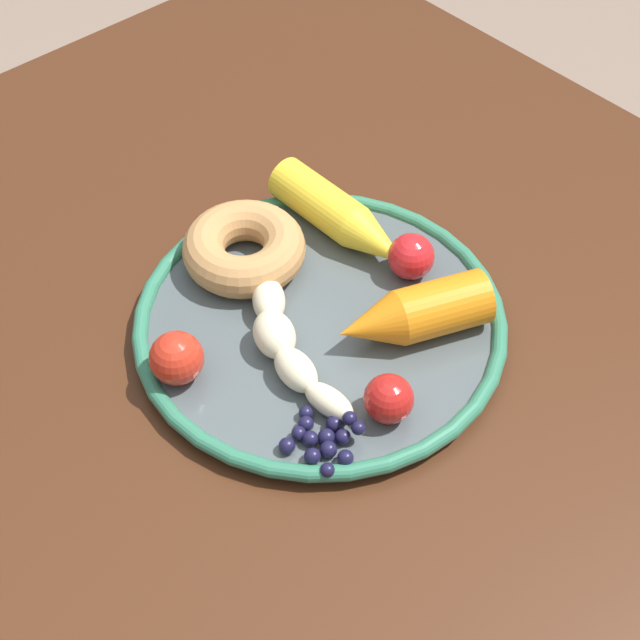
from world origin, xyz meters
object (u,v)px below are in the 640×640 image
tomato_mid (411,256)px  tomato_far (388,399)px  donut (244,248)px  dining_table (343,454)px  plate (320,322)px  carrot_yellow (343,218)px  blueberry_pile (323,439)px  carrot_orange (413,314)px  banana (283,334)px  tomato_near (177,358)px

tomato_mid → tomato_far: bearing=128.0°
donut → tomato_far: size_ratio=2.76×
dining_table → tomato_mid: size_ratio=28.23×
dining_table → plate: plate is taller
donut → carrot_yellow: bearing=-109.2°
carrot_yellow → blueberry_pile: (-0.14, 0.15, -0.01)m
plate → carrot_orange: carrot_orange is taller
dining_table → carrot_orange: size_ratio=8.52×
donut → tomato_far: 0.18m
plate → carrot_orange: bearing=-142.6°
banana → tomato_mid: size_ratio=4.53×
plate → blueberry_pile: blueberry_pile is taller
dining_table → tomato_mid: 0.17m
banana → tomato_mid: (-0.01, -0.12, 0.01)m
banana → donut: size_ratio=1.71×
tomato_mid → donut: bearing=43.4°
banana → tomato_far: tomato_far is taller
banana → tomato_far: bearing=-172.2°
plate → banana: size_ratio=1.70×
tomato_mid → plate: bearing=83.1°
tomato_mid → tomato_far: (-0.09, 0.11, -0.00)m
carrot_orange → plate: bearing=37.4°
donut → blueberry_pile: bearing=157.9°
tomato_near → dining_table: bearing=-132.9°
plate → tomato_near: bearing=75.6°
tomato_far → dining_table: bearing=-1.1°
plate → blueberry_pile: (-0.08, 0.07, 0.01)m
blueberry_pile → tomato_far: 0.05m
tomato_far → carrot_yellow: bearing=-33.0°
blueberry_pile → tomato_mid: bearing=-65.0°
carrot_yellow → tomato_near: tomato_near is taller
carrot_orange → carrot_yellow: 0.12m
carrot_orange → blueberry_pile: carrot_orange is taller
blueberry_pile → tomato_far: bearing=-102.9°
dining_table → tomato_mid: (0.04, -0.11, 0.12)m
carrot_yellow → tomato_mid: 0.07m
dining_table → blueberry_pile: blueberry_pile is taller
carrot_yellow → dining_table: bearing=138.3°
carrot_orange → blueberry_pile: (-0.03, 0.11, -0.01)m
carrot_orange → tomato_mid: (0.04, -0.04, -0.00)m
plate → carrot_orange: 0.07m
donut → blueberry_pile: donut is taller
plate → donut: size_ratio=2.91×
dining_table → donut: (0.14, -0.02, 0.12)m
blueberry_pile → tomato_mid: size_ratio=1.52×
banana → tomato_far: (-0.10, -0.01, 0.01)m
dining_table → banana: size_ratio=6.23×
carrot_yellow → tomato_near: 0.19m
tomato_mid → carrot_orange: bearing=135.4°
donut → tomato_mid: size_ratio=2.65×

